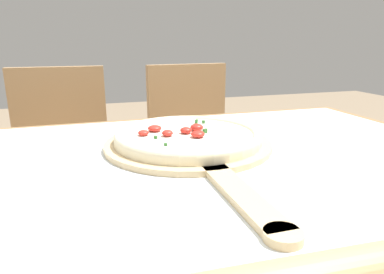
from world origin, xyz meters
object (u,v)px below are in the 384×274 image
at_px(chair_right, 195,147).
at_px(pizza_peel, 191,147).
at_px(pizza, 188,136).
at_px(chair_left, 63,159).

bearing_deg(chair_right, pizza_peel, -113.66).
xyz_separation_m(pizza_peel, pizza, (-0.00, 0.03, 0.02)).
bearing_deg(chair_left, pizza_peel, -66.82).
xyz_separation_m(pizza_peel, chair_left, (-0.32, 0.75, -0.25)).
bearing_deg(pizza_peel, pizza, 90.83).
bearing_deg(chair_right, chair_left, 174.55).
height_order(pizza_peel, pizza, pizza).
xyz_separation_m(chair_left, chair_right, (0.57, -0.00, 0.00)).
bearing_deg(pizza_peel, chair_left, 113.42).
bearing_deg(chair_left, pizza, -66.10).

